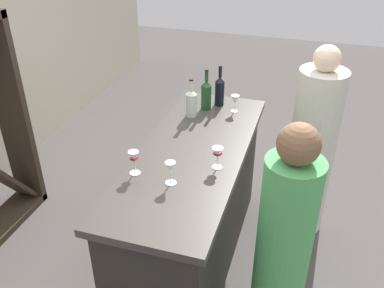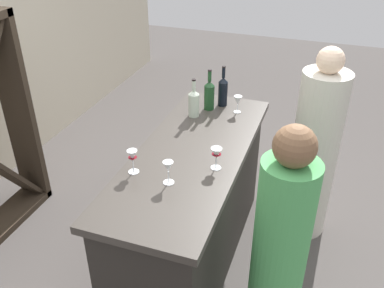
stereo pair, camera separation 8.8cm
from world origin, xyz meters
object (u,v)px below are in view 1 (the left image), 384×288
at_px(wine_glass_near_center, 235,100).
at_px(wine_glass_near_right, 170,168).
at_px(wine_bottle_leftmost_clear_pale, 191,102).
at_px(wine_bottle_center_near_black, 220,90).
at_px(wine_glass_far_left, 134,158).
at_px(person_left_guest, 283,248).
at_px(wine_glass_near_left, 218,154).
at_px(wine_bottle_second_left_olive_green, 206,94).
at_px(person_center_guest, 311,151).

distance_m(wine_glass_near_center, wine_glass_near_right, 1.05).
height_order(wine_bottle_leftmost_clear_pale, wine_glass_near_center, wine_bottle_leftmost_clear_pale).
distance_m(wine_bottle_center_near_black, wine_glass_far_left, 1.12).
height_order(wine_glass_near_center, person_left_guest, person_left_guest).
relative_size(wine_glass_near_right, person_left_guest, 0.10).
bearing_deg(person_left_guest, wine_glass_near_left, -33.27).
distance_m(wine_bottle_second_left_olive_green, wine_glass_far_left, 1.00).
distance_m(wine_bottle_second_left_olive_green, wine_bottle_center_near_black, 0.13).
xyz_separation_m(wine_bottle_center_near_black, wine_glass_near_left, (-0.88, -0.21, -0.02)).
xyz_separation_m(person_left_guest, person_center_guest, (1.09, -0.08, 0.02)).
height_order(wine_glass_near_right, person_center_guest, person_center_guest).
bearing_deg(wine_bottle_leftmost_clear_pale, wine_glass_far_left, 173.22).
bearing_deg(wine_glass_near_right, wine_glass_near_center, -8.48).
distance_m(wine_bottle_leftmost_clear_pale, wine_glass_near_left, 0.72).
bearing_deg(wine_glass_near_center, person_center_guest, -89.35).
relative_size(wine_bottle_leftmost_clear_pale, wine_glass_far_left, 1.94).
height_order(wine_bottle_center_near_black, wine_glass_near_left, wine_bottle_center_near_black).
bearing_deg(wine_glass_near_center, person_left_guest, -153.66).
bearing_deg(wine_bottle_second_left_olive_green, wine_glass_near_left, -159.62).
bearing_deg(wine_bottle_leftmost_clear_pale, person_center_guest, -79.05).
xyz_separation_m(wine_bottle_center_near_black, wine_glass_near_right, (-1.12, 0.01, -0.02)).
distance_m(wine_bottle_leftmost_clear_pale, wine_glass_far_left, 0.84).
relative_size(wine_bottle_leftmost_clear_pale, wine_bottle_second_left_olive_green, 0.92).
bearing_deg(wine_glass_far_left, wine_glass_near_left, -65.71).
bearing_deg(wine_glass_far_left, person_center_guest, -45.19).
relative_size(wine_bottle_leftmost_clear_pale, wine_glass_near_right, 2.05).
distance_m(wine_glass_near_left, person_center_guest, 1.04).
bearing_deg(wine_bottle_center_near_black, person_center_guest, -95.84).
distance_m(wine_glass_near_left, person_left_guest, 0.67).
height_order(wine_glass_near_right, wine_glass_far_left, wine_glass_far_left).
bearing_deg(wine_glass_far_left, wine_bottle_second_left_olive_green, -9.90).
bearing_deg(wine_bottle_second_left_olive_green, wine_bottle_leftmost_clear_pale, 154.62).
distance_m(wine_bottle_center_near_black, person_left_guest, 1.41).
bearing_deg(wine_bottle_leftmost_clear_pale, wine_bottle_center_near_black, -31.17).
bearing_deg(person_left_guest, wine_glass_near_center, -65.65).
bearing_deg(wine_glass_near_center, wine_glass_near_left, -175.37).
xyz_separation_m(wine_glass_near_center, wine_glass_far_left, (-1.01, 0.40, 0.01)).
distance_m(wine_bottle_leftmost_clear_pale, wine_bottle_center_near_black, 0.30).
distance_m(wine_glass_near_left, wine_glass_near_center, 0.80).
height_order(wine_bottle_leftmost_clear_pale, wine_bottle_second_left_olive_green, wine_bottle_second_left_olive_green).
xyz_separation_m(wine_bottle_second_left_olive_green, wine_bottle_center_near_black, (0.10, -0.08, 0.00)).
xyz_separation_m(wine_glass_near_left, wine_glass_far_left, (-0.21, 0.46, 0.01)).
relative_size(wine_bottle_center_near_black, person_left_guest, 0.22).
bearing_deg(wine_bottle_center_near_black, wine_bottle_second_left_olive_green, 141.26).
relative_size(wine_bottle_leftmost_clear_pale, wine_glass_near_center, 2.21).
distance_m(person_left_guest, person_center_guest, 1.09).
xyz_separation_m(wine_bottle_leftmost_clear_pale, wine_bottle_second_left_olive_green, (0.15, -0.07, 0.01)).
relative_size(wine_glass_near_left, wine_glass_near_right, 0.98).
relative_size(wine_bottle_leftmost_clear_pale, wine_bottle_center_near_black, 0.91).
relative_size(wine_bottle_leftmost_clear_pale, wine_glass_near_left, 2.09).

